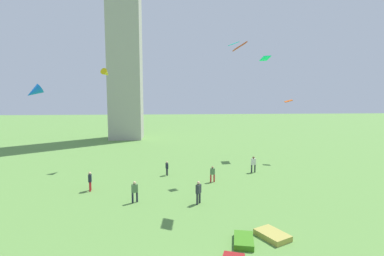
{
  "coord_description": "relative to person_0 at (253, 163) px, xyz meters",
  "views": [
    {
      "loc": [
        -1.13,
        -10.93,
        8.71
      ],
      "look_at": [
        0.83,
        14.79,
        5.8
      ],
      "focal_mm": 27.79,
      "sensor_mm": 36.0,
      "label": 1
    }
  ],
  "objects": [
    {
      "name": "kite_bundle_2",
      "position": [
        -3.12,
        -15.11,
        -0.86
      ],
      "size": [
        2.08,
        2.38,
        0.34
      ],
      "primitive_type": "cube",
      "rotation": [
        0.0,
        0.0,
        5.18
      ],
      "color": "#A59C43",
      "rests_on": "ground_plane"
    },
    {
      "name": "person_4",
      "position": [
        -7.08,
        -9.12,
        0.01
      ],
      "size": [
        0.5,
        0.55,
        1.85
      ],
      "rotation": [
        0.0,
        0.0,
        0.98
      ],
      "color": "#2D3338",
      "rests_on": "ground_plane"
    },
    {
      "name": "kite_flying_3",
      "position": [
        6.3,
        6.09,
        6.82
      ],
      "size": [
        1.07,
        0.86,
        0.41
      ],
      "rotation": [
        0.0,
        0.0,
        2.96
      ],
      "color": "#D84B08"
    },
    {
      "name": "kite_flying_2",
      "position": [
        -16.97,
        5.23,
        10.23
      ],
      "size": [
        1.24,
        1.59,
        1.21
      ],
      "rotation": [
        0.0,
        0.0,
        2.82
      ],
      "color": "gold"
    },
    {
      "name": "kite_flying_1",
      "position": [
        -2.6,
        -0.69,
        12.93
      ],
      "size": [
        1.19,
        1.12,
        0.48
      ],
      "rotation": [
        0.0,
        0.0,
        3.67
      ],
      "color": "#08E5DA"
    },
    {
      "name": "kite_flying_4",
      "position": [
        4.2,
        9.75,
        12.74
      ],
      "size": [
        1.28,
        1.71,
        0.62
      ],
      "rotation": [
        0.0,
        0.0,
        4.81
      ],
      "color": "#08F1AC"
    },
    {
      "name": "person_1",
      "position": [
        -9.65,
        -0.43,
        -0.16
      ],
      "size": [
        0.32,
        0.47,
        1.55
      ],
      "rotation": [
        0.0,
        0.0,
        4.93
      ],
      "color": "#2D3338",
      "rests_on": "ground_plane"
    },
    {
      "name": "person_3",
      "position": [
        -16.57,
        -5.15,
        -0.04
      ],
      "size": [
        0.32,
        0.54,
        1.76
      ],
      "rotation": [
        0.0,
        0.0,
        4.85
      ],
      "color": "red",
      "rests_on": "ground_plane"
    },
    {
      "name": "kite_bundle_1",
      "position": [
        -5.04,
        -15.64,
        -0.86
      ],
      "size": [
        1.52,
        2.13,
        0.34
      ],
      "primitive_type": "cube",
      "rotation": [
        0.0,
        0.0,
        4.49
      ],
      "color": "#377A17",
      "rests_on": "ground_plane"
    },
    {
      "name": "person_2",
      "position": [
        -12.19,
        -8.43,
        -0.04
      ],
      "size": [
        0.53,
        0.47,
        1.76
      ],
      "rotation": [
        0.0,
        0.0,
        0.56
      ],
      "color": "#1E2333",
      "rests_on": "ground_plane"
    },
    {
      "name": "kite_flying_0",
      "position": [
        -21.08,
        -5.01,
        7.9
      ],
      "size": [
        1.77,
        1.62,
        1.42
      ],
      "rotation": [
        0.0,
        0.0,
        5.34
      ],
      "color": "blue"
    },
    {
      "name": "person_0",
      "position": [
        0.0,
        0.0,
        0.0
      ],
      "size": [
        0.56,
        0.37,
        1.83
      ],
      "rotation": [
        0.0,
        0.0,
        0.21
      ],
      "color": "#2D3338",
      "rests_on": "ground_plane"
    },
    {
      "name": "kite_flying_5",
      "position": [
        -3.76,
        -8.34,
        11.44
      ],
      "size": [
        1.2,
        1.78,
        0.79
      ],
      "rotation": [
        0.0,
        0.0,
        1.45
      ],
      "color": "#D34624"
    },
    {
      "name": "person_5",
      "position": [
        -5.1,
        -3.32,
        -0.11
      ],
      "size": [
        0.5,
        0.33,
        1.63
      ],
      "rotation": [
        0.0,
        0.0,
        0.22
      ],
      "color": "red",
      "rests_on": "ground_plane"
    }
  ]
}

